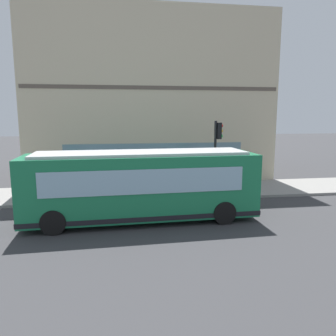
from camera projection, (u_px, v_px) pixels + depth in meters
The scene contains 9 objects.
ground at pixel (172, 217), 15.03m from camera, with size 120.00×120.00×0.00m, color #38383A.
sidewalk_curb at pixel (159, 192), 19.59m from camera, with size 4.17×40.00×0.15m, color gray.
building_corner at pixel (148, 100), 25.34m from camera, with size 9.56×16.63×11.49m.
city_bus_nearside at pixel (141, 186), 14.31m from camera, with size 2.84×10.11×3.07m.
traffic_light_near_corner at pixel (217, 144), 18.11m from camera, with size 0.32×0.49×4.16m.
fire_hydrant at pixel (197, 181), 20.49m from camera, with size 0.35×0.35×0.74m.
pedestrian_near_building_entrance at pixel (100, 178), 17.85m from camera, with size 0.32×0.32×1.83m.
pedestrian_by_light_pole at pixel (137, 171), 20.52m from camera, with size 0.32×0.32×1.68m.
newspaper_vending_box at pixel (61, 183), 19.55m from camera, with size 0.44×0.42×0.90m.
Camera 1 is at (-14.27, 2.39, 4.65)m, focal length 34.93 mm.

